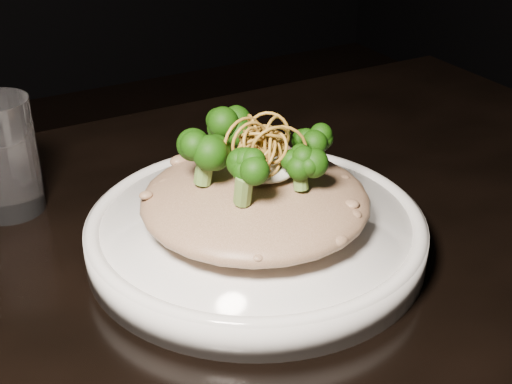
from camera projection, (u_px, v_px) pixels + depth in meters
The scene contains 6 objects.
plate at pixel (256, 234), 0.60m from camera, with size 0.28×0.28×0.03m, color white.
risotto at pixel (255, 200), 0.58m from camera, with size 0.19×0.19×0.04m, color brown.
broccoli at pixel (256, 147), 0.56m from camera, with size 0.14×0.14×0.05m, color black, non-canonical shape.
cheese at pixel (264, 166), 0.57m from camera, with size 0.05×0.05×0.02m, color silver.
shallots at pixel (261, 140), 0.55m from camera, with size 0.05×0.05×0.03m, color brown, non-canonical shape.
drinking_glass at pixel (3, 157), 0.64m from camera, with size 0.06×0.06×0.11m, color white.
Camera 1 is at (-0.18, -0.38, 1.08)m, focal length 50.00 mm.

